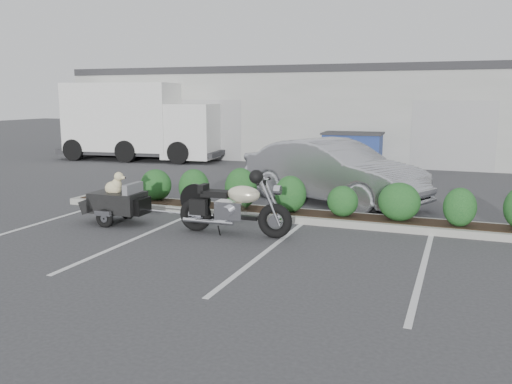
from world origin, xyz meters
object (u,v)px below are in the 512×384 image
(motorcycle, at_px, (233,208))
(dumpster, at_px, (352,151))
(pet_trailer, at_px, (117,201))
(delivery_truck, at_px, (141,123))
(sedan, at_px, (332,171))

(motorcycle, bearing_deg, dumpster, 86.36)
(pet_trailer, distance_m, delivery_truck, 12.30)
(motorcycle, relative_size, sedan, 0.49)
(delivery_truck, bearing_deg, motorcycle, -56.17)
(delivery_truck, bearing_deg, dumpster, -8.56)
(dumpster, distance_m, delivery_truck, 9.39)
(pet_trailer, relative_size, delivery_truck, 0.26)
(sedan, relative_size, delivery_truck, 0.67)
(motorcycle, bearing_deg, delivery_truck, 128.69)
(motorcycle, height_order, pet_trailer, motorcycle)
(sedan, height_order, delivery_truck, delivery_truck)
(motorcycle, xyz_separation_m, dumpster, (0.38, 10.25, 0.17))
(motorcycle, distance_m, dumpster, 10.26)
(sedan, bearing_deg, pet_trailer, 160.38)
(sedan, bearing_deg, delivery_truck, 81.30)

